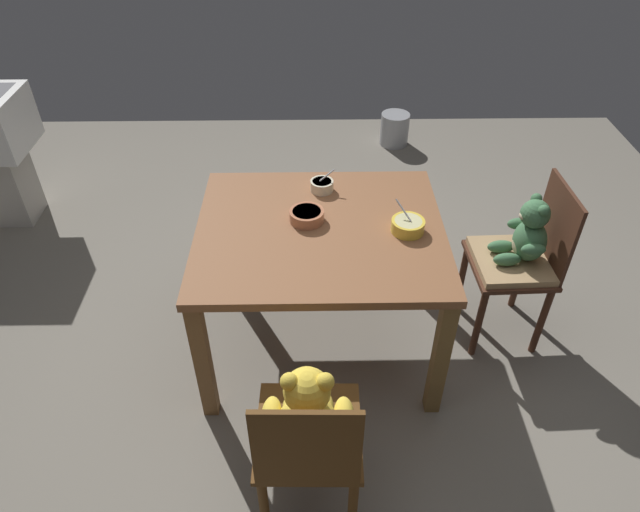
{
  "coord_description": "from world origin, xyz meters",
  "views": [
    {
      "loc": [
        -0.03,
        -2.04,
        2.23
      ],
      "look_at": [
        0.0,
        0.05,
        0.52
      ],
      "focal_mm": 31.76,
      "sensor_mm": 36.0,
      "label": 1
    }
  ],
  "objects_px": {
    "teddy_chair_near_front": "(308,425)",
    "metal_pail": "(395,129)",
    "porridge_bowl_terracotta_center": "(307,216)",
    "porridge_bowl_yellow_near_right": "(408,226)",
    "teddy_chair_near_right": "(522,249)",
    "dining_table": "(320,245)",
    "porridge_bowl_cream_far_center": "(322,185)"
  },
  "relations": [
    {
      "from": "teddy_chair_near_front",
      "to": "metal_pail",
      "type": "xyz_separation_m",
      "value": [
        0.7,
        3.06,
        -0.43
      ]
    },
    {
      "from": "porridge_bowl_yellow_near_right",
      "to": "metal_pail",
      "type": "relative_size",
      "value": 0.57
    },
    {
      "from": "dining_table",
      "to": "teddy_chair_near_front",
      "type": "height_order",
      "value": "teddy_chair_near_front"
    },
    {
      "from": "dining_table",
      "to": "porridge_bowl_terracotta_center",
      "type": "bearing_deg",
      "value": 135.7
    },
    {
      "from": "teddy_chair_near_front",
      "to": "porridge_bowl_terracotta_center",
      "type": "bearing_deg",
      "value": 1.4
    },
    {
      "from": "teddy_chair_near_front",
      "to": "metal_pail",
      "type": "distance_m",
      "value": 3.17
    },
    {
      "from": "porridge_bowl_yellow_near_right",
      "to": "teddy_chair_near_right",
      "type": "bearing_deg",
      "value": 9.01
    },
    {
      "from": "dining_table",
      "to": "teddy_chair_near_front",
      "type": "xyz_separation_m",
      "value": [
        -0.06,
        -0.91,
        -0.07
      ]
    },
    {
      "from": "porridge_bowl_yellow_near_right",
      "to": "porridge_bowl_terracotta_center",
      "type": "bearing_deg",
      "value": 169.01
    },
    {
      "from": "teddy_chair_near_right",
      "to": "porridge_bowl_yellow_near_right",
      "type": "xyz_separation_m",
      "value": [
        -0.59,
        -0.09,
        0.22
      ]
    },
    {
      "from": "teddy_chair_near_front",
      "to": "metal_pail",
      "type": "relative_size",
      "value": 3.28
    },
    {
      "from": "porridge_bowl_yellow_near_right",
      "to": "porridge_bowl_cream_far_center",
      "type": "xyz_separation_m",
      "value": [
        -0.37,
        0.34,
        -0.0
      ]
    },
    {
      "from": "porridge_bowl_yellow_near_right",
      "to": "metal_pail",
      "type": "distance_m",
      "value": 2.28
    },
    {
      "from": "teddy_chair_near_right",
      "to": "porridge_bowl_yellow_near_right",
      "type": "relative_size",
      "value": 5.89
    },
    {
      "from": "teddy_chair_near_front",
      "to": "porridge_bowl_yellow_near_right",
      "type": "xyz_separation_m",
      "value": [
        0.44,
        0.88,
        0.19
      ]
    },
    {
      "from": "teddy_chair_near_right",
      "to": "metal_pail",
      "type": "relative_size",
      "value": 3.39
    },
    {
      "from": "teddy_chair_near_front",
      "to": "porridge_bowl_terracotta_center",
      "type": "height_order",
      "value": "teddy_chair_near_front"
    },
    {
      "from": "porridge_bowl_yellow_near_right",
      "to": "porridge_bowl_terracotta_center",
      "type": "relative_size",
      "value": 0.94
    },
    {
      "from": "porridge_bowl_cream_far_center",
      "to": "teddy_chair_near_right",
      "type": "bearing_deg",
      "value": -14.51
    },
    {
      "from": "teddy_chair_near_right",
      "to": "dining_table",
      "type": "bearing_deg",
      "value": 1.8
    },
    {
      "from": "teddy_chair_near_right",
      "to": "porridge_bowl_cream_far_center",
      "type": "distance_m",
      "value": 1.01
    },
    {
      "from": "dining_table",
      "to": "metal_pail",
      "type": "bearing_deg",
      "value": 73.42
    },
    {
      "from": "dining_table",
      "to": "teddy_chair_near_right",
      "type": "height_order",
      "value": "teddy_chair_near_right"
    },
    {
      "from": "teddy_chair_near_right",
      "to": "porridge_bowl_terracotta_center",
      "type": "height_order",
      "value": "teddy_chair_near_right"
    },
    {
      "from": "teddy_chair_near_front",
      "to": "metal_pail",
      "type": "bearing_deg",
      "value": -11.6
    },
    {
      "from": "teddy_chair_near_right",
      "to": "porridge_bowl_terracotta_center",
      "type": "distance_m",
      "value": 1.06
    },
    {
      "from": "teddy_chair_near_right",
      "to": "porridge_bowl_terracotta_center",
      "type": "bearing_deg",
      "value": -1.67
    },
    {
      "from": "porridge_bowl_terracotta_center",
      "to": "metal_pail",
      "type": "bearing_deg",
      "value": 71.49
    },
    {
      "from": "dining_table",
      "to": "porridge_bowl_cream_far_center",
      "type": "relative_size",
      "value": 9.29
    },
    {
      "from": "teddy_chair_near_front",
      "to": "teddy_chair_near_right",
      "type": "relative_size",
      "value": 0.97
    },
    {
      "from": "teddy_chair_near_front",
      "to": "porridge_bowl_terracotta_center",
      "type": "relative_size",
      "value": 5.37
    },
    {
      "from": "porridge_bowl_cream_far_center",
      "to": "porridge_bowl_terracotta_center",
      "type": "bearing_deg",
      "value": -106.17
    }
  ]
}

